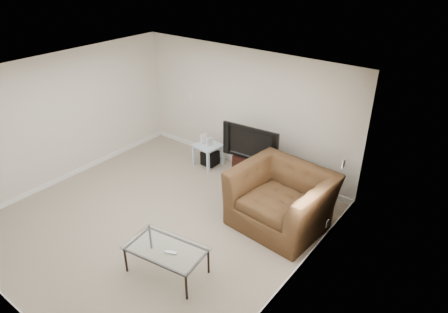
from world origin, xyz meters
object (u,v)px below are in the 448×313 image
Objects in this scene: tv_stand at (253,169)px; subwoofer at (210,158)px; recliner at (282,190)px; coffee_table at (167,260)px; side_table at (208,155)px; television at (253,141)px.

subwoofer is (-1.10, 0.02, -0.12)m from tv_stand.
recliner is (1.13, -0.85, 0.38)m from tv_stand.
subwoofer is at bearing 118.43° from coffee_table.
side_table is at bearing 164.15° from recliner.
television is (0.00, -0.03, 0.62)m from tv_stand.
subwoofer is 3.24m from coffee_table.
recliner is (1.13, -0.82, -0.24)m from television.
television is 3.58× the size of subwoofer.
tv_stand is 1.39× the size of side_table.
coffee_table is (0.44, -2.80, -0.68)m from television.
coffee_table is at bearing -104.72° from recliner.
side_table is at bearing 173.29° from television.
television reaches higher than side_table.
recliner is at bearing -20.53° from side_table.
side_table is at bearing 119.05° from coffee_table.
subwoofer is at bearing 163.53° from recliner.
tv_stand is 1.47m from recliner.
subwoofer is 0.20× the size of recliner.
coffee_table is at bearing -82.59° from tv_stand.
coffee_table is (1.57, -2.83, -0.01)m from side_table.
television is 1.42m from recliner.
television is 1.32m from side_table.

